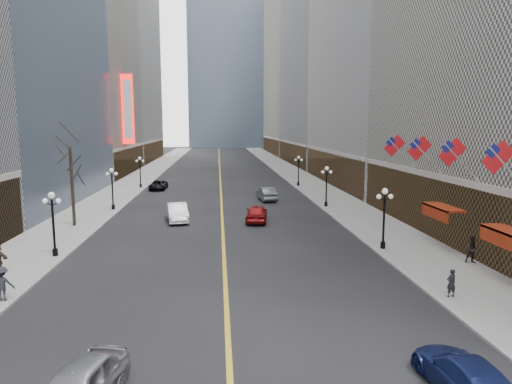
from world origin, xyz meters
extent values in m
cube|color=gray|center=(14.00, 70.00, 0.07)|extent=(6.00, 230.00, 0.15)
cube|color=gray|center=(-14.00, 70.00, 0.07)|extent=(6.00, 230.00, 0.15)
cube|color=gold|center=(0.00, 80.00, 0.01)|extent=(0.25, 200.00, 0.02)
cube|color=brown|center=(18.40, 29.00, 2.60)|extent=(2.80, 41.00, 5.00)
cube|color=brown|center=(18.40, 68.00, 2.60)|extent=(2.80, 35.00, 5.00)
cube|color=#98989B|center=(30.00, 106.00, 24.00)|extent=(26.00, 40.00, 48.00)
cube|color=brown|center=(18.40, 106.00, 2.60)|extent=(2.80, 39.00, 5.00)
cube|color=#B0A992|center=(30.00, 149.00, 31.00)|extent=(26.00, 46.00, 62.00)
cube|color=brown|center=(18.40, 149.00, 2.60)|extent=(2.80, 45.00, 5.00)
cube|color=#B0A992|center=(-30.00, 87.00, 25.00)|extent=(26.00, 30.00, 50.00)
cube|color=brown|center=(-18.40, 87.00, 2.60)|extent=(2.80, 29.00, 5.00)
cube|color=silver|center=(-30.00, 121.00, 36.00)|extent=(26.00, 38.00, 72.00)
cube|color=brown|center=(-18.40, 121.00, 2.60)|extent=(2.80, 37.00, 5.00)
cylinder|color=black|center=(11.80, 30.00, 0.40)|extent=(0.36, 0.36, 0.50)
cylinder|color=black|center=(11.80, 30.00, 2.15)|extent=(0.16, 0.16, 4.00)
sphere|color=white|center=(11.80, 30.00, 4.45)|extent=(0.44, 0.44, 0.44)
sphere|color=white|center=(11.35, 30.00, 4.05)|extent=(0.36, 0.36, 0.36)
sphere|color=white|center=(12.25, 30.00, 4.05)|extent=(0.36, 0.36, 0.36)
cylinder|color=black|center=(11.80, 48.00, 0.40)|extent=(0.36, 0.36, 0.50)
cylinder|color=black|center=(11.80, 48.00, 2.15)|extent=(0.16, 0.16, 4.00)
sphere|color=white|center=(11.80, 48.00, 4.45)|extent=(0.44, 0.44, 0.44)
sphere|color=white|center=(11.35, 48.00, 4.05)|extent=(0.36, 0.36, 0.36)
sphere|color=white|center=(12.25, 48.00, 4.05)|extent=(0.36, 0.36, 0.36)
cylinder|color=black|center=(11.80, 66.00, 0.40)|extent=(0.36, 0.36, 0.50)
cylinder|color=black|center=(11.80, 66.00, 2.15)|extent=(0.16, 0.16, 4.00)
sphere|color=white|center=(11.80, 66.00, 4.45)|extent=(0.44, 0.44, 0.44)
sphere|color=white|center=(11.35, 66.00, 4.05)|extent=(0.36, 0.36, 0.36)
sphere|color=white|center=(12.25, 66.00, 4.05)|extent=(0.36, 0.36, 0.36)
cylinder|color=black|center=(-11.80, 30.00, 0.40)|extent=(0.36, 0.36, 0.50)
cylinder|color=black|center=(-11.80, 30.00, 2.15)|extent=(0.16, 0.16, 4.00)
sphere|color=white|center=(-11.80, 30.00, 4.45)|extent=(0.44, 0.44, 0.44)
sphere|color=white|center=(-12.25, 30.00, 4.05)|extent=(0.36, 0.36, 0.36)
sphere|color=white|center=(-11.35, 30.00, 4.05)|extent=(0.36, 0.36, 0.36)
cylinder|color=black|center=(-11.80, 48.00, 0.40)|extent=(0.36, 0.36, 0.50)
cylinder|color=black|center=(-11.80, 48.00, 2.15)|extent=(0.16, 0.16, 4.00)
sphere|color=white|center=(-11.80, 48.00, 4.45)|extent=(0.44, 0.44, 0.44)
sphere|color=white|center=(-12.25, 48.00, 4.05)|extent=(0.36, 0.36, 0.36)
sphere|color=white|center=(-11.35, 48.00, 4.05)|extent=(0.36, 0.36, 0.36)
cylinder|color=black|center=(-11.80, 66.00, 0.40)|extent=(0.36, 0.36, 0.50)
cylinder|color=black|center=(-11.80, 66.00, 2.15)|extent=(0.16, 0.16, 4.00)
sphere|color=white|center=(-11.80, 66.00, 4.45)|extent=(0.44, 0.44, 0.44)
sphere|color=white|center=(-12.25, 66.00, 4.05)|extent=(0.36, 0.36, 0.36)
sphere|color=white|center=(-11.35, 66.00, 4.05)|extent=(0.36, 0.36, 0.36)
cylinder|color=#B2B2B7|center=(15.80, 22.00, 6.80)|extent=(2.49, 0.12, 2.49)
cube|color=red|center=(15.15, 22.00, 7.45)|extent=(1.94, 0.04, 1.94)
cube|color=navy|center=(14.80, 22.00, 7.80)|extent=(0.88, 0.06, 0.88)
cylinder|color=#B2B2B7|center=(15.80, 27.00, 6.80)|extent=(2.49, 0.12, 2.49)
cube|color=red|center=(15.15, 27.00, 7.45)|extent=(1.94, 0.04, 1.94)
cube|color=navy|center=(14.80, 27.00, 7.80)|extent=(0.88, 0.06, 0.88)
cylinder|color=#B2B2B7|center=(15.80, 32.00, 6.80)|extent=(2.49, 0.12, 2.49)
cube|color=red|center=(15.15, 32.00, 7.45)|extent=(1.94, 0.04, 1.94)
cube|color=navy|center=(14.80, 32.00, 7.80)|extent=(0.88, 0.06, 0.88)
cylinder|color=#B2B2B7|center=(15.80, 37.00, 6.80)|extent=(2.49, 0.12, 2.49)
cube|color=red|center=(15.15, 37.00, 7.45)|extent=(1.94, 0.04, 1.94)
cube|color=navy|center=(14.80, 37.00, 7.80)|extent=(0.88, 0.06, 0.88)
cube|color=maroon|center=(16.30, 22.00, 3.20)|extent=(1.40, 4.00, 0.15)
cube|color=maroon|center=(15.65, 22.00, 2.80)|extent=(0.10, 4.00, 0.90)
cube|color=maroon|center=(16.30, 30.00, 3.20)|extent=(1.40, 4.00, 0.15)
cube|color=maroon|center=(15.65, 30.00, 2.80)|extent=(0.10, 4.00, 0.90)
cube|color=red|center=(-15.90, 80.00, 12.00)|extent=(2.00, 0.50, 12.00)
cube|color=white|center=(-15.85, 80.00, 12.00)|extent=(1.40, 0.55, 10.00)
cylinder|color=#2D231C|center=(-13.50, 40.00, 3.75)|extent=(0.28, 0.28, 7.20)
imported|color=white|center=(-4.33, 41.87, 0.86)|extent=(2.64, 5.44, 1.72)
imported|color=black|center=(-9.00, 64.25, 0.67)|extent=(2.41, 4.91, 1.34)
imported|color=navy|center=(7.99, 11.80, 0.72)|extent=(2.18, 5.03, 1.44)
imported|color=maroon|center=(3.30, 40.99, 0.84)|extent=(2.59, 5.13, 1.68)
imported|color=#54595D|center=(5.62, 53.49, 0.82)|extent=(2.24, 5.13, 1.64)
imported|color=black|center=(11.94, 20.27, 0.91)|extent=(0.63, 0.52, 1.53)
imported|color=black|center=(16.40, 25.95, 1.08)|extent=(0.97, 0.64, 1.85)
imported|color=#202229|center=(-11.60, 21.69, 1.07)|extent=(1.23, 0.61, 1.84)
camera|label=1|loc=(-0.34, -2.03, 9.19)|focal=32.00mm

